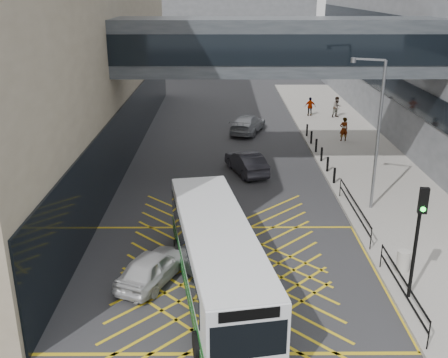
{
  "coord_description": "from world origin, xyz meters",
  "views": [
    {
      "loc": [
        -0.11,
        -17.7,
        10.53
      ],
      "look_at": [
        0.0,
        4.0,
        2.6
      ],
      "focal_mm": 42.0,
      "sensor_mm": 36.0,
      "label": 1
    }
  ],
  "objects_px": {
    "car_silver": "(248,123)",
    "traffic_light": "(419,228)",
    "litter_bin": "(403,261)",
    "pedestrian_a": "(344,129)",
    "car_dark": "(246,162)",
    "street_lamp": "(375,126)",
    "car_white": "(153,266)",
    "bus": "(217,258)",
    "pedestrian_b": "(337,107)",
    "pedestrian_c": "(310,107)"
  },
  "relations": [
    {
      "from": "litter_bin",
      "to": "street_lamp",
      "type": "bearing_deg",
      "value": 87.27
    },
    {
      "from": "pedestrian_c",
      "to": "pedestrian_b",
      "type": "bearing_deg",
      "value": 168.03
    },
    {
      "from": "car_white",
      "to": "pedestrian_b",
      "type": "distance_m",
      "value": 29.05
    },
    {
      "from": "car_dark",
      "to": "street_lamp",
      "type": "relative_size",
      "value": 0.59
    },
    {
      "from": "litter_bin",
      "to": "pedestrian_a",
      "type": "distance_m",
      "value": 18.57
    },
    {
      "from": "bus",
      "to": "pedestrian_c",
      "type": "xyz_separation_m",
      "value": [
        7.8,
        27.76,
        -0.56
      ]
    },
    {
      "from": "litter_bin",
      "to": "pedestrian_b",
      "type": "distance_m",
      "value": 25.92
    },
    {
      "from": "pedestrian_c",
      "to": "car_white",
      "type": "bearing_deg",
      "value": 72.04
    },
    {
      "from": "car_dark",
      "to": "car_white",
      "type": "bearing_deg",
      "value": 53.0
    },
    {
      "from": "car_dark",
      "to": "pedestrian_c",
      "type": "bearing_deg",
      "value": -131.75
    },
    {
      "from": "traffic_light",
      "to": "pedestrian_c",
      "type": "xyz_separation_m",
      "value": [
        0.97,
        28.3,
        -1.97
      ]
    },
    {
      "from": "car_dark",
      "to": "bus",
      "type": "bearing_deg",
      "value": 64.15
    },
    {
      "from": "car_white",
      "to": "traffic_light",
      "type": "height_order",
      "value": "traffic_light"
    },
    {
      "from": "street_lamp",
      "to": "car_silver",
      "type": "bearing_deg",
      "value": 132.05
    },
    {
      "from": "traffic_light",
      "to": "street_lamp",
      "type": "height_order",
      "value": "street_lamp"
    },
    {
      "from": "bus",
      "to": "street_lamp",
      "type": "relative_size",
      "value": 1.41
    },
    {
      "from": "car_dark",
      "to": "car_silver",
      "type": "height_order",
      "value": "car_silver"
    },
    {
      "from": "litter_bin",
      "to": "pedestrian_b",
      "type": "height_order",
      "value": "pedestrian_b"
    },
    {
      "from": "traffic_light",
      "to": "bus",
      "type": "bearing_deg",
      "value": -175.95
    },
    {
      "from": "car_silver",
      "to": "litter_bin",
      "type": "bearing_deg",
      "value": 120.87
    },
    {
      "from": "car_dark",
      "to": "pedestrian_a",
      "type": "bearing_deg",
      "value": -156.73
    },
    {
      "from": "traffic_light",
      "to": "pedestrian_c",
      "type": "distance_m",
      "value": 28.38
    },
    {
      "from": "car_silver",
      "to": "pedestrian_c",
      "type": "xyz_separation_m",
      "value": [
        5.6,
        4.91,
        0.23
      ]
    },
    {
      "from": "car_dark",
      "to": "car_silver",
      "type": "xyz_separation_m",
      "value": [
        0.53,
        9.51,
        0.06
      ]
    },
    {
      "from": "bus",
      "to": "pedestrian_b",
      "type": "bearing_deg",
      "value": 59.82
    },
    {
      "from": "car_white",
      "to": "traffic_light",
      "type": "relative_size",
      "value": 0.94
    },
    {
      "from": "car_white",
      "to": "car_dark",
      "type": "relative_size",
      "value": 0.93
    },
    {
      "from": "pedestrian_b",
      "to": "traffic_light",
      "type": "bearing_deg",
      "value": -123.59
    },
    {
      "from": "car_silver",
      "to": "pedestrian_a",
      "type": "height_order",
      "value": "pedestrian_a"
    },
    {
      "from": "car_white",
      "to": "car_dark",
      "type": "xyz_separation_m",
      "value": [
        4.11,
        12.42,
        0.04
      ]
    },
    {
      "from": "bus",
      "to": "pedestrian_c",
      "type": "height_order",
      "value": "bus"
    },
    {
      "from": "car_dark",
      "to": "litter_bin",
      "type": "bearing_deg",
      "value": 96.23
    },
    {
      "from": "bus",
      "to": "car_silver",
      "type": "bearing_deg",
      "value": 74.49
    },
    {
      "from": "car_silver",
      "to": "traffic_light",
      "type": "bearing_deg",
      "value": 118.9
    },
    {
      "from": "street_lamp",
      "to": "pedestrian_a",
      "type": "bearing_deg",
      "value": 105.96
    },
    {
      "from": "bus",
      "to": "car_dark",
      "type": "distance_m",
      "value": 13.48
    },
    {
      "from": "litter_bin",
      "to": "pedestrian_a",
      "type": "height_order",
      "value": "pedestrian_a"
    },
    {
      "from": "car_dark",
      "to": "litter_bin",
      "type": "relative_size",
      "value": 5.11
    },
    {
      "from": "bus",
      "to": "car_white",
      "type": "xyz_separation_m",
      "value": [
        -2.43,
        0.93,
        -0.88
      ]
    },
    {
      "from": "bus",
      "to": "car_white",
      "type": "distance_m",
      "value": 2.75
    },
    {
      "from": "car_dark",
      "to": "traffic_light",
      "type": "height_order",
      "value": "traffic_light"
    },
    {
      "from": "car_dark",
      "to": "pedestrian_a",
      "type": "distance_m",
      "value": 9.8
    },
    {
      "from": "pedestrian_b",
      "to": "pedestrian_c",
      "type": "xyz_separation_m",
      "value": [
        -2.18,
        0.58,
        -0.08
      ]
    },
    {
      "from": "car_silver",
      "to": "pedestrian_b",
      "type": "height_order",
      "value": "pedestrian_b"
    },
    {
      "from": "car_white",
      "to": "street_lamp",
      "type": "relative_size",
      "value": 0.54
    },
    {
      "from": "traffic_light",
      "to": "car_dark",
      "type": "bearing_deg",
      "value": 118.92
    },
    {
      "from": "pedestrian_a",
      "to": "street_lamp",
      "type": "bearing_deg",
      "value": 73.55
    },
    {
      "from": "street_lamp",
      "to": "pedestrian_b",
      "type": "distance_m",
      "value": 19.89
    },
    {
      "from": "car_silver",
      "to": "litter_bin",
      "type": "height_order",
      "value": "car_silver"
    },
    {
      "from": "car_white",
      "to": "pedestrian_c",
      "type": "bearing_deg",
      "value": -86.85
    }
  ]
}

